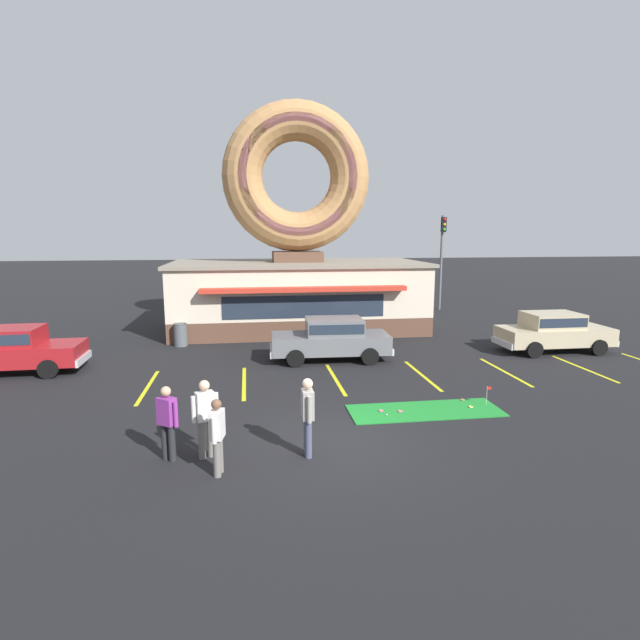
# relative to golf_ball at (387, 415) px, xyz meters

# --- Properties ---
(ground_plane) EXTENTS (160.00, 160.00, 0.00)m
(ground_plane) POSITION_rel_golf_ball_xyz_m (-1.74, -1.43, -0.05)
(ground_plane) COLOR black
(donut_shop_building) EXTENTS (12.30, 6.75, 10.96)m
(donut_shop_building) POSITION_rel_golf_ball_xyz_m (-1.09, 12.52, 3.69)
(donut_shop_building) COLOR brown
(donut_shop_building) RESTS_ON ground
(putting_mat) EXTENTS (4.15, 1.45, 0.03)m
(putting_mat) POSITION_rel_golf_ball_xyz_m (1.14, 0.24, -0.04)
(putting_mat) COLOR #1E842D
(putting_mat) RESTS_ON ground
(mini_donut_near_left) EXTENTS (0.13, 0.13, 0.04)m
(mini_donut_near_left) POSITION_rel_golf_ball_xyz_m (2.47, 0.26, -0.00)
(mini_donut_near_left) COLOR #E5C666
(mini_donut_near_left) RESTS_ON putting_mat
(mini_donut_near_right) EXTENTS (0.13, 0.13, 0.04)m
(mini_donut_near_right) POSITION_rel_golf_ball_xyz_m (0.43, 0.20, -0.00)
(mini_donut_near_right) COLOR #D8667F
(mini_donut_near_right) RESTS_ON putting_mat
(mini_donut_mid_left) EXTENTS (0.13, 0.13, 0.04)m
(mini_donut_mid_left) POSITION_rel_golf_ball_xyz_m (2.49, 0.85, -0.00)
(mini_donut_mid_left) COLOR #A5724C
(mini_donut_mid_left) RESTS_ON putting_mat
(mini_donut_mid_centre) EXTENTS (0.13, 0.13, 0.04)m
(mini_donut_mid_centre) POSITION_rel_golf_ball_xyz_m (-0.07, 0.32, -0.00)
(mini_donut_mid_centre) COLOR #D8667F
(mini_donut_mid_centre) RESTS_ON putting_mat
(golf_ball) EXTENTS (0.04, 0.04, 0.04)m
(golf_ball) POSITION_rel_golf_ball_xyz_m (0.00, 0.00, 0.00)
(golf_ball) COLOR white
(golf_ball) RESTS_ON putting_mat
(putting_flag_pin) EXTENTS (0.13, 0.01, 0.55)m
(putting_flag_pin) POSITION_rel_golf_ball_xyz_m (3.00, 0.35, 0.39)
(putting_flag_pin) COLOR silver
(putting_flag_pin) RESTS_ON putting_mat
(car_champagne) EXTENTS (4.57, 2.01, 1.60)m
(car_champagne) POSITION_rel_golf_ball_xyz_m (8.68, 6.11, 0.82)
(car_champagne) COLOR #BCAD89
(car_champagne) RESTS_ON ground
(car_grey) EXTENTS (4.63, 2.12, 1.60)m
(car_grey) POSITION_rel_golf_ball_xyz_m (-0.45, 6.07, 0.82)
(car_grey) COLOR slate
(car_grey) RESTS_ON ground
(car_red) EXTENTS (4.59, 2.04, 1.60)m
(car_red) POSITION_rel_golf_ball_xyz_m (-11.62, 5.86, 0.82)
(car_red) COLOR maroon
(car_red) RESTS_ON ground
(pedestrian_blue_sweater_man) EXTENTS (0.50, 0.42, 1.63)m
(pedestrian_blue_sweater_man) POSITION_rel_golf_ball_xyz_m (-5.30, -1.79, 0.85)
(pedestrian_blue_sweater_man) COLOR #232328
(pedestrian_blue_sweater_man) RESTS_ON ground
(pedestrian_hooded_kid) EXTENTS (0.25, 0.60, 1.74)m
(pedestrian_hooded_kid) POSITION_rel_golf_ball_xyz_m (-2.34, -2.02, 0.92)
(pedestrian_hooded_kid) COLOR #474C66
(pedestrian_hooded_kid) RESTS_ON ground
(pedestrian_leather_jacket_man) EXTENTS (0.56, 0.37, 1.73)m
(pedestrian_leather_jacket_man) POSITION_rel_golf_ball_xyz_m (-4.51, -1.79, 0.91)
(pedestrian_leather_jacket_man) COLOR slate
(pedestrian_leather_jacket_man) RESTS_ON ground
(pedestrian_clipboard_woman) EXTENTS (0.31, 0.59, 1.58)m
(pedestrian_clipboard_woman) POSITION_rel_golf_ball_xyz_m (-4.22, -2.60, 0.82)
(pedestrian_clipboard_woman) COLOR slate
(pedestrian_clipboard_woman) RESTS_ON ground
(trash_bin) EXTENTS (0.57, 0.57, 0.97)m
(trash_bin) POSITION_rel_golf_ball_xyz_m (-6.44, 9.32, 0.45)
(trash_bin) COLOR #51565B
(trash_bin) RESTS_ON ground
(traffic_light_pole) EXTENTS (0.28, 0.47, 5.80)m
(traffic_light_pole) POSITION_rel_golf_ball_xyz_m (8.33, 17.35, 3.66)
(traffic_light_pole) COLOR #595B60
(traffic_light_pole) RESTS_ON ground
(parking_stripe_far_left) EXTENTS (0.12, 3.60, 0.01)m
(parking_stripe_far_left) POSITION_rel_golf_ball_xyz_m (-6.74, 3.57, -0.05)
(parking_stripe_far_left) COLOR yellow
(parking_stripe_far_left) RESTS_ON ground
(parking_stripe_left) EXTENTS (0.12, 3.60, 0.01)m
(parking_stripe_left) POSITION_rel_golf_ball_xyz_m (-3.74, 3.57, -0.05)
(parking_stripe_left) COLOR yellow
(parking_stripe_left) RESTS_ON ground
(parking_stripe_mid_left) EXTENTS (0.12, 3.60, 0.01)m
(parking_stripe_mid_left) POSITION_rel_golf_ball_xyz_m (-0.74, 3.57, -0.05)
(parking_stripe_mid_left) COLOR yellow
(parking_stripe_mid_left) RESTS_ON ground
(parking_stripe_centre) EXTENTS (0.12, 3.60, 0.01)m
(parking_stripe_centre) POSITION_rel_golf_ball_xyz_m (2.26, 3.57, -0.05)
(parking_stripe_centre) COLOR yellow
(parking_stripe_centre) RESTS_ON ground
(parking_stripe_mid_right) EXTENTS (0.12, 3.60, 0.01)m
(parking_stripe_mid_right) POSITION_rel_golf_ball_xyz_m (5.26, 3.57, -0.05)
(parking_stripe_mid_right) COLOR yellow
(parking_stripe_mid_right) RESTS_ON ground
(parking_stripe_right) EXTENTS (0.12, 3.60, 0.01)m
(parking_stripe_right) POSITION_rel_golf_ball_xyz_m (8.26, 3.57, -0.05)
(parking_stripe_right) COLOR yellow
(parking_stripe_right) RESTS_ON ground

